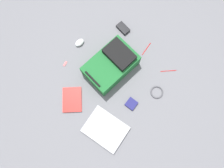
{
  "coord_description": "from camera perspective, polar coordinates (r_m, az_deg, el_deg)",
  "views": [
    {
      "loc": [
        -0.35,
        0.31,
        1.88
      ],
      "look_at": [
        -0.04,
        0.01,
        0.02
      ],
      "focal_mm": 33.88,
      "sensor_mm": 36.0,
      "label": 1
    }
  ],
  "objects": [
    {
      "name": "pen_blue",
      "position": [
        2.06,
        9.29,
        9.38
      ],
      "size": [
        0.03,
        0.14,
        0.01
      ],
      "primitive_type": "cylinder",
      "rotation": [
        1.57,
        0.0,
        0.18
      ],
      "color": "red",
      "rests_on": "ground_plane"
    },
    {
      "name": "backpack",
      "position": [
        1.89,
        -0.17,
        5.21
      ],
      "size": [
        0.3,
        0.46,
        0.21
      ],
      "color": "#1E662D",
      "rests_on": "ground_plane"
    },
    {
      "name": "power_brick",
      "position": [
        2.11,
        3.0,
        14.8
      ],
      "size": [
        0.13,
        0.08,
        0.03
      ],
      "primitive_type": "cube",
      "rotation": [
        0.0,
        0.0,
        4.67
      ],
      "color": "black",
      "rests_on": "ground_plane"
    },
    {
      "name": "cable_coil",
      "position": [
        1.95,
        12.01,
        -2.2
      ],
      "size": [
        0.12,
        0.12,
        0.01
      ],
      "primitive_type": "torus",
      "color": "#4C4C51",
      "rests_on": "ground_plane"
    },
    {
      "name": "ground_plane",
      "position": [
        1.94,
        -0.63,
        1.08
      ],
      "size": [
        3.43,
        3.43,
        0.0
      ],
      "primitive_type": "plane",
      "color": "slate"
    },
    {
      "name": "usb_stick",
      "position": [
        2.03,
        -12.54,
        5.37
      ],
      "size": [
        0.03,
        0.05,
        0.01
      ],
      "primitive_type": "cube",
      "rotation": [
        0.0,
        0.0,
        0.3
      ],
      "color": "#B21919",
      "rests_on": "ground_plane"
    },
    {
      "name": "book_blue",
      "position": [
        1.93,
        -10.7,
        -4.16
      ],
      "size": [
        0.28,
        0.27,
        0.02
      ],
      "color": "silver",
      "rests_on": "ground_plane"
    },
    {
      "name": "earbud_pouch",
      "position": [
        1.9,
        5.25,
        -5.33
      ],
      "size": [
        0.1,
        0.1,
        0.02
      ],
      "primitive_type": "cube",
      "rotation": [
        0.0,
        0.0,
        0.14
      ],
      "color": "navy",
      "rests_on": "ground_plane"
    },
    {
      "name": "laptop",
      "position": [
        1.87,
        -1.78,
        -12.11
      ],
      "size": [
        0.4,
        0.33,
        0.03
      ],
      "color": "#929296",
      "rests_on": "ground_plane"
    },
    {
      "name": "pen_black",
      "position": [
        2.03,
        15.01,
        3.46
      ],
      "size": [
        0.1,
        0.12,
        0.01
      ],
      "primitive_type": "cylinder",
      "rotation": [
        1.57,
        0.0,
        2.44
      ],
      "color": "red",
      "rests_on": "ground_plane"
    },
    {
      "name": "computer_mouse",
      "position": [
        2.06,
        -8.75,
        10.99
      ],
      "size": [
        0.06,
        0.09,
        0.04
      ],
      "primitive_type": "ellipsoid",
      "rotation": [
        0.0,
        0.0,
        -0.03
      ],
      "color": "silver",
      "rests_on": "ground_plane"
    }
  ]
}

